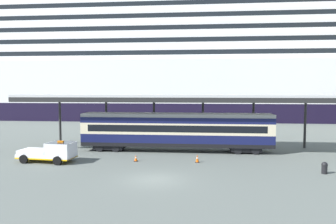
# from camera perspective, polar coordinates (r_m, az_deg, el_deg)

# --- Properties ---
(ground_plane) EXTENTS (400.00, 400.00, 0.00)m
(ground_plane) POSITION_cam_1_polar(r_m,az_deg,el_deg) (24.58, -2.35, -11.84)
(ground_plane) COLOR #5C635E
(cruise_ship) EXTENTS (168.04, 29.94, 39.88)m
(cruise_ship) POSITION_cam_1_polar(r_m,az_deg,el_deg) (80.02, 2.04, 8.97)
(cruise_ship) COLOR black
(cruise_ship) RESTS_ON ground
(platform_canopy) EXTENTS (34.80, 6.33, 6.13)m
(platform_canopy) POSITION_cam_1_polar(r_m,az_deg,el_deg) (35.18, 1.54, 2.63)
(platform_canopy) COLOR silver
(platform_canopy) RESTS_ON ground
(train_carriage) EXTENTS (20.38, 2.81, 4.11)m
(train_carriage) POSITION_cam_1_polar(r_m,az_deg,el_deg) (34.99, 1.48, -3.21)
(train_carriage) COLOR black
(train_carriage) RESTS_ON ground
(service_truck) EXTENTS (5.38, 2.66, 2.02)m
(service_truck) POSITION_cam_1_polar(r_m,az_deg,el_deg) (31.83, -19.85, -6.57)
(service_truck) COLOR white
(service_truck) RESTS_ON ground
(traffic_cone_near) EXTENTS (0.36, 0.36, 0.74)m
(traffic_cone_near) POSITION_cam_1_polar(r_m,az_deg,el_deg) (30.08, 5.19, -8.17)
(traffic_cone_near) COLOR black
(traffic_cone_near) RESTS_ON ground
(traffic_cone_mid) EXTENTS (0.36, 0.36, 0.59)m
(traffic_cone_mid) POSITION_cam_1_polar(r_m,az_deg,el_deg) (30.58, -5.70, -8.12)
(traffic_cone_mid) COLOR black
(traffic_cone_mid) RESTS_ON ground
(quay_bollard) EXTENTS (0.48, 0.48, 0.96)m
(quay_bollard) POSITION_cam_1_polar(r_m,az_deg,el_deg) (28.88, 25.90, -8.78)
(quay_bollard) COLOR black
(quay_bollard) RESTS_ON ground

